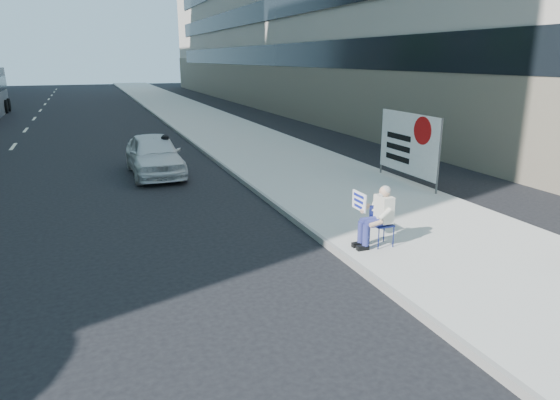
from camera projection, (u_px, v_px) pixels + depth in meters
name	position (u px, v px, depth m)	size (l,w,h in m)	color
ground	(330.00, 327.00, 7.66)	(160.00, 160.00, 0.00)	black
near_sidewalk	(230.00, 133.00, 26.97)	(5.00, 120.00, 0.15)	#AFACA3
seated_protester	(377.00, 213.00, 10.40)	(0.83, 1.11, 1.31)	navy
protest_banner	(408.00, 144.00, 15.65)	(0.08, 3.06, 2.20)	#4C4C4C
white_sedan_near	(154.00, 154.00, 17.53)	(1.71, 4.25, 1.45)	silver
motorcycle	(167.00, 157.00, 17.51)	(0.74, 2.05, 1.42)	black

